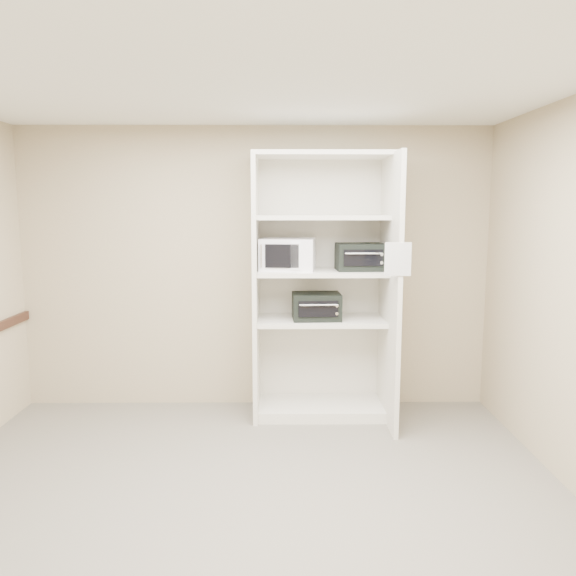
{
  "coord_description": "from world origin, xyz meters",
  "views": [
    {
      "loc": [
        0.27,
        -3.4,
        1.94
      ],
      "look_at": [
        0.31,
        1.43,
        1.24
      ],
      "focal_mm": 35.0,
      "sensor_mm": 36.0,
      "label": 1
    }
  ],
  "objects_px": {
    "toaster_oven_lower": "(316,306)",
    "toaster_oven_upper": "(360,257)",
    "microwave": "(288,254)",
    "shelving_unit": "(326,296)"
  },
  "relations": [
    {
      "from": "toaster_oven_lower",
      "to": "toaster_oven_upper",
      "type": "bearing_deg",
      "value": 1.45
    },
    {
      "from": "toaster_oven_upper",
      "to": "microwave",
      "type": "bearing_deg",
      "value": 176.42
    },
    {
      "from": "toaster_oven_upper",
      "to": "toaster_oven_lower",
      "type": "distance_m",
      "value": 0.6
    },
    {
      "from": "shelving_unit",
      "to": "toaster_oven_upper",
      "type": "xyz_separation_m",
      "value": [
        0.3,
        -0.02,
        0.36
      ]
    },
    {
      "from": "toaster_oven_lower",
      "to": "shelving_unit",
      "type": "bearing_deg",
      "value": 25.1
    },
    {
      "from": "microwave",
      "to": "toaster_oven_upper",
      "type": "xyz_separation_m",
      "value": [
        0.66,
        -0.01,
        -0.02
      ]
    },
    {
      "from": "shelving_unit",
      "to": "toaster_oven_upper",
      "type": "height_order",
      "value": "shelving_unit"
    },
    {
      "from": "microwave",
      "to": "toaster_oven_upper",
      "type": "bearing_deg",
      "value": 6.25
    },
    {
      "from": "shelving_unit",
      "to": "microwave",
      "type": "relative_size",
      "value": 5.01
    },
    {
      "from": "shelving_unit",
      "to": "toaster_oven_upper",
      "type": "distance_m",
      "value": 0.47
    }
  ]
}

